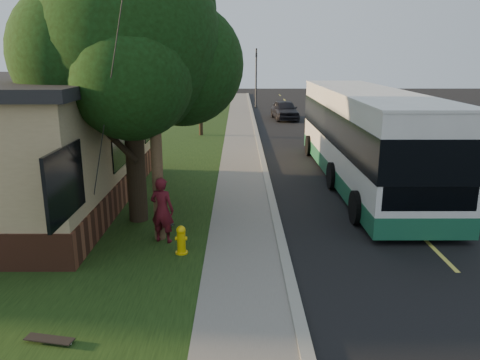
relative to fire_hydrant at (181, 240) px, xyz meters
The scene contains 17 objects.
ground 2.64m from the fire_hydrant, ahead, with size 120.00×120.00×0.00m, color black.
road 11.99m from the fire_hydrant, 56.58° to the left, with size 8.00×80.00×0.01m, color black.
curb 10.34m from the fire_hydrant, 75.43° to the left, with size 0.25×80.00×0.12m, color gray.
sidewalk 10.13m from the fire_hydrant, 80.91° to the left, with size 2.00×80.00×0.08m, color slate.
grass_verge 10.19m from the fire_hydrant, 100.76° to the left, with size 5.00×80.00×0.07m, color black.
fire_hydrant is the anchor object (origin of this frame).
utility_pole 4.37m from the fire_hydrant, 125.38° to the left, with size 2.86×3.21×9.07m.
leafy_tree 5.65m from the fire_hydrant, 120.67° to the left, with size 6.30×6.00×7.80m.
bare_tree_near 18.10m from the fire_hydrant, 92.86° to the left, with size 1.38×1.21×4.31m.
bare_tree_far 30.04m from the fire_hydrant, 90.76° to the left, with size 1.38×1.21×4.03m.
traffic_signal 34.25m from the fire_hydrant, 84.79° to the left, with size 0.18×0.22×5.50m.
transit_bus 9.76m from the fire_hydrant, 48.36° to the left, with size 3.10×13.43×3.63m.
skateboarder 1.10m from the fire_hydrant, 126.80° to the left, with size 0.65×0.43×1.79m, color #4E0F18.
skateboard_main 2.30m from the fire_hydrant, 107.76° to the left, with size 0.54×0.76×0.07m.
skateboard_spare 4.26m from the fire_hydrant, 116.12° to the right, with size 0.90×0.39×0.08m.
dumpster 5.68m from the fire_hydrant, 145.00° to the left, with size 1.57×1.38×1.18m.
distant_car 26.25m from the fire_hydrant, 78.89° to the left, with size 1.77×4.40×1.50m, color black.
Camera 1 is at (-1.15, -10.99, 4.96)m, focal length 35.00 mm.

